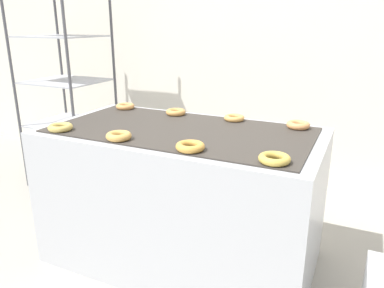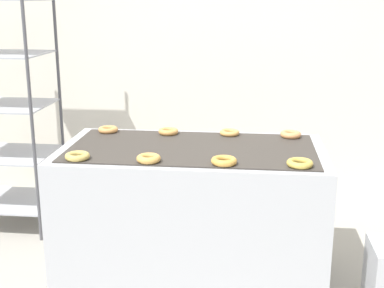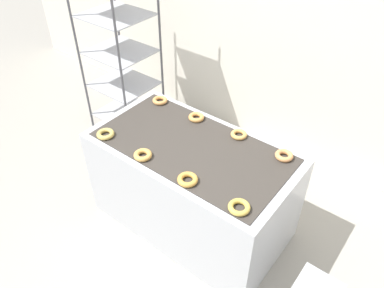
{
  "view_description": "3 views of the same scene",
  "coord_description": "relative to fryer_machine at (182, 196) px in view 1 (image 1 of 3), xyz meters",
  "views": [
    {
      "loc": [
        0.94,
        -1.17,
        1.44
      ],
      "look_at": [
        0.0,
        0.83,
        0.72
      ],
      "focal_mm": 35.0,
      "sensor_mm": 36.0,
      "label": 1
    },
    {
      "loc": [
        0.34,
        -2.39,
        1.73
      ],
      "look_at": [
        0.0,
        0.68,
        0.87
      ],
      "focal_mm": 50.0,
      "sensor_mm": 36.0,
      "label": 2
    },
    {
      "loc": [
        1.34,
        -1.04,
        2.64
      ],
      "look_at": [
        0.0,
        0.68,
        0.87
      ],
      "focal_mm": 35.0,
      "sensor_mm": 36.0,
      "label": 3
    }
  ],
  "objects": [
    {
      "name": "donut_far_right",
      "position": [
        0.61,
        0.31,
        0.45
      ],
      "size": [
        0.13,
        0.13,
        0.04
      ],
      "primitive_type": "torus",
      "color": "tan",
      "rests_on": "fryer_machine"
    },
    {
      "name": "donut_near_right",
      "position": [
        0.61,
        -0.31,
        0.45
      ],
      "size": [
        0.14,
        0.14,
        0.03
      ],
      "primitive_type": "torus",
      "color": "gold",
      "rests_on": "fryer_machine"
    },
    {
      "name": "donut_far_midleft",
      "position": [
        -0.19,
        0.3,
        0.45
      ],
      "size": [
        0.13,
        0.13,
        0.04
      ],
      "primitive_type": "torus",
      "color": "#D5954C",
      "rests_on": "fryer_machine"
    },
    {
      "name": "donut_near_midright",
      "position": [
        0.21,
        -0.32,
        0.45
      ],
      "size": [
        0.14,
        0.14,
        0.04
      ],
      "primitive_type": "torus",
      "color": "gold",
      "rests_on": "fryer_machine"
    },
    {
      "name": "wall_back",
      "position": [
        -0.0,
        1.45,
        0.97
      ],
      "size": [
        8.0,
        0.05,
        2.8
      ],
      "color": "silver",
      "rests_on": "ground_plane"
    },
    {
      "name": "fryer_machine",
      "position": [
        0.0,
        0.0,
        0.0
      ],
      "size": [
        1.59,
        0.86,
        0.85
      ],
      "color": "#B7BABF",
      "rests_on": "ground_plane"
    },
    {
      "name": "donut_near_midleft",
      "position": [
        -0.2,
        -0.32,
        0.45
      ],
      "size": [
        0.13,
        0.13,
        0.04
      ],
      "primitive_type": "torus",
      "color": "gold",
      "rests_on": "fryer_machine"
    },
    {
      "name": "donut_near_left",
      "position": [
        -0.61,
        -0.31,
        0.45
      ],
      "size": [
        0.14,
        0.14,
        0.04
      ],
      "primitive_type": "torus",
      "color": "tan",
      "rests_on": "fryer_machine"
    },
    {
      "name": "donut_far_left",
      "position": [
        -0.6,
        0.31,
        0.45
      ],
      "size": [
        0.13,
        0.13,
        0.03
      ],
      "primitive_type": "torus",
      "color": "#D5924F",
      "rests_on": "fryer_machine"
    },
    {
      "name": "donut_far_midright",
      "position": [
        0.21,
        0.32,
        0.44
      ],
      "size": [
        0.13,
        0.13,
        0.03
      ],
      "primitive_type": "torus",
      "color": "#DB9E51",
      "rests_on": "fryer_machine"
    },
    {
      "name": "baking_rack_cart",
      "position": [
        -1.47,
        0.67,
        0.52
      ],
      "size": [
        0.65,
        0.59,
        1.86
      ],
      "color": "#4C4C51",
      "rests_on": "ground_plane"
    }
  ]
}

